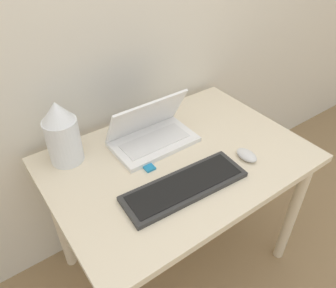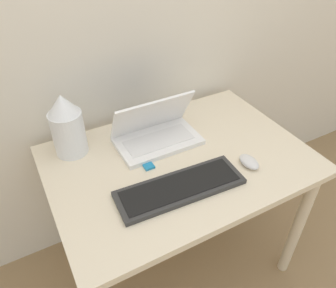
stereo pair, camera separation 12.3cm
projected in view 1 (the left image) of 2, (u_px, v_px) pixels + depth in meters
desk at (178, 175)px, 1.38m from camera, size 1.04×0.72×0.71m
laptop at (151, 133)px, 1.38m from camera, size 0.35×0.21×0.21m
keyboard at (185, 186)px, 1.18m from camera, size 0.48×0.18×0.02m
mouse at (247, 155)px, 1.31m from camera, size 0.06×0.10×0.03m
vase at (62, 133)px, 1.23m from camera, size 0.13×0.13×0.26m
mp3_player at (149, 167)px, 1.27m from camera, size 0.04×0.05×0.01m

